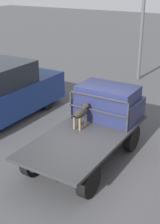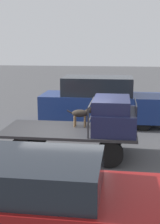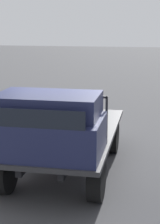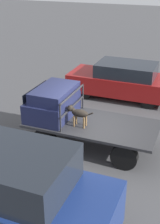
# 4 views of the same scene
# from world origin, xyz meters

# --- Properties ---
(ground_plane) EXTENTS (80.00, 80.00, 0.00)m
(ground_plane) POSITION_xyz_m (0.00, 0.00, 0.00)
(ground_plane) COLOR #474749
(flatbed_truck) EXTENTS (4.08, 1.97, 0.84)m
(flatbed_truck) POSITION_xyz_m (0.00, 0.00, 0.61)
(flatbed_truck) COLOR black
(flatbed_truck) RESTS_ON ground
(truck_cab) EXTENTS (1.25, 1.85, 1.00)m
(truck_cab) POSITION_xyz_m (1.34, 0.00, 1.31)
(truck_cab) COLOR #1E2347
(truck_cab) RESTS_ON flatbed_truck
(truck_headboard) EXTENTS (0.04, 1.85, 0.88)m
(truck_headboard) POSITION_xyz_m (0.67, 0.00, 1.42)
(truck_headboard) COLOR #2D2D30
(truck_headboard) RESTS_ON flatbed_truck
(dog) EXTENTS (0.88, 0.24, 0.67)m
(dog) POSITION_xyz_m (0.35, 0.34, 1.27)
(dog) COLOR brown
(dog) RESTS_ON flatbed_truck
(parked_sedan) EXTENTS (4.48, 1.84, 1.56)m
(parked_sedan) POSITION_xyz_m (0.20, -4.39, 0.79)
(parked_sedan) COLOR black
(parked_sedan) RESTS_ON ground
(parked_pickup_far) EXTENTS (5.32, 1.93, 2.05)m
(parked_pickup_far) POSITION_xyz_m (0.75, 4.00, 1.00)
(parked_pickup_far) COLOR black
(parked_pickup_far) RESTS_ON ground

